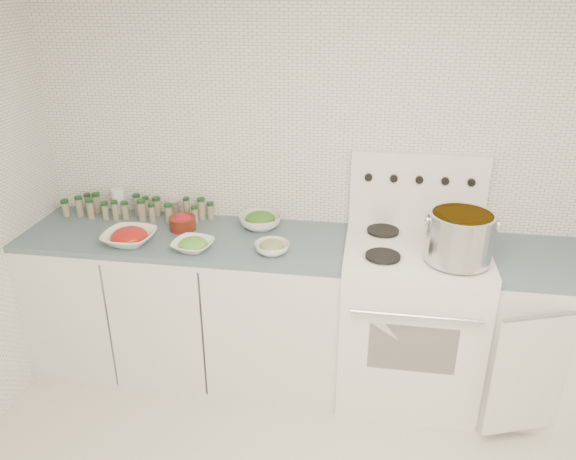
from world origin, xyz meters
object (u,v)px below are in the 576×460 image
Objects in this scene: stove at (410,314)px; bowl_snowpea at (193,245)px; bowl_tomato at (129,237)px; stock_pot at (460,235)px.

stove reaches higher than bowl_snowpea.
stock_pot is at bearing -0.50° from bowl_tomato.
bowl_snowpea is (0.37, -0.02, -0.01)m from bowl_tomato.
bowl_tomato is 1.18× the size of bowl_snowpea.
bowl_snowpea is (-1.19, -0.17, 0.43)m from stove.
stove is 1.28m from bowl_snowpea.
stove is at bearing 5.47° from bowl_tomato.
bowl_snowpea is at bearing -179.62° from stock_pot.
bowl_tomato is at bearing 179.50° from stock_pot.
stove reaches higher than stock_pot.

